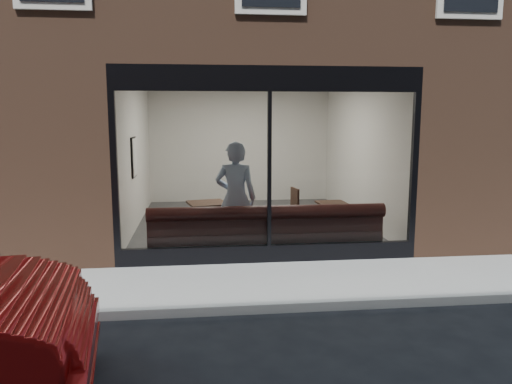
{
  "coord_description": "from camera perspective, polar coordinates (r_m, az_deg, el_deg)",
  "views": [
    {
      "loc": [
        -1.11,
        -5.91,
        2.45
      ],
      "look_at": [
        -0.18,
        2.4,
        1.14
      ],
      "focal_mm": 35.0,
      "sensor_mm": 36.0,
      "label": 1
    }
  ],
  "objects": [
    {
      "name": "banquette",
      "position": [
        8.72,
        1.13,
        -5.87
      ],
      "size": [
        4.0,
        0.55,
        0.45
      ],
      "primitive_type": "cube",
      "color": "#361513",
      "rests_on": "cafe_floor"
    },
    {
      "name": "person",
      "position": [
        8.76,
        -2.34,
        -0.68
      ],
      "size": [
        0.81,
        0.62,
        1.98
      ],
      "primitive_type": "imported",
      "rotation": [
        0.0,
        0.0,
        2.92
      ],
      "color": "#A9C1E3",
      "rests_on": "cafe_floor"
    },
    {
      "name": "storefront_mullion",
      "position": [
        8.08,
        1.53,
        2.53
      ],
      "size": [
        0.06,
        0.1,
        2.5
      ],
      "primitive_type": "cube",
      "color": "black",
      "rests_on": "storefront_kick"
    },
    {
      "name": "cafe_wall_left",
      "position": [
        11.02,
        -13.62,
        4.25
      ],
      "size": [
        0.0,
        6.0,
        6.0
      ],
      "primitive_type": "plane",
      "rotation": [
        1.57,
        0.0,
        1.57
      ],
      "color": "silver",
      "rests_on": "ground"
    },
    {
      "name": "cafe_table_left",
      "position": [
        9.66,
        -5.6,
        -1.31
      ],
      "size": [
        0.84,
        0.84,
        0.05
      ],
      "primitive_type": "cube",
      "rotation": [
        0.0,
        0.0,
        0.22
      ],
      "color": "black",
      "rests_on": "cafe_floor"
    },
    {
      "name": "cafe_chair_right",
      "position": [
        10.29,
        3.43,
        -3.5
      ],
      "size": [
        0.48,
        0.48,
        0.04
      ],
      "primitive_type": "cube",
      "rotation": [
        0.0,
        0.0,
        3.31
      ],
      "color": "black",
      "rests_on": "cafe_floor"
    },
    {
      "name": "cafe_ceiling",
      "position": [
        10.99,
        -0.62,
        12.78
      ],
      "size": [
        6.0,
        6.0,
        0.0
      ],
      "primitive_type": "plane",
      "rotation": [
        3.14,
        0.0,
        0.0
      ],
      "color": "white",
      "rests_on": "host_building_upper"
    },
    {
      "name": "cafe_floor",
      "position": [
        11.23,
        -0.59,
        -3.58
      ],
      "size": [
        6.0,
        6.0,
        0.0
      ],
      "primitive_type": "plane",
      "color": "#2D2D30",
      "rests_on": "ground"
    },
    {
      "name": "cafe_table_right",
      "position": [
        9.76,
        8.68,
        -1.27
      ],
      "size": [
        0.57,
        0.57,
        0.04
      ],
      "primitive_type": "cube",
      "rotation": [
        0.0,
        0.0,
        0.05
      ],
      "color": "black",
      "rests_on": "cafe_floor"
    },
    {
      "name": "sidewalk_near",
      "position": [
        7.41,
        2.62,
        -10.34
      ],
      "size": [
        40.0,
        2.0,
        0.01
      ],
      "primitive_type": "cube",
      "color": "gray",
      "rests_on": "ground"
    },
    {
      "name": "host_building_pier_left",
      "position": [
        14.18,
        -17.21,
        5.09
      ],
      "size": [
        2.5,
        12.0,
        3.2
      ],
      "primitive_type": "cube",
      "color": "brown",
      "rests_on": "ground"
    },
    {
      "name": "cafe_chair_left",
      "position": [
        10.2,
        -3.96,
        -3.61
      ],
      "size": [
        0.44,
        0.44,
        0.04
      ],
      "primitive_type": "cube",
      "rotation": [
        0.0,
        0.0,
        3.34
      ],
      "color": "black",
      "rests_on": "cafe_floor"
    },
    {
      "name": "storefront_kick",
      "position": [
        8.36,
        1.49,
        -7.06
      ],
      "size": [
        5.0,
        0.1,
        0.3
      ],
      "primitive_type": "cube",
      "color": "black",
      "rests_on": "ground"
    },
    {
      "name": "kerb_near",
      "position": [
        6.42,
        4.13,
        -12.95
      ],
      "size": [
        40.0,
        0.1,
        0.12
      ],
      "primitive_type": "cube",
      "color": "gray",
      "rests_on": "ground"
    },
    {
      "name": "host_building_backfill",
      "position": [
        16.96,
        -2.68,
        6.04
      ],
      "size": [
        5.0,
        6.0,
        3.2
      ],
      "primitive_type": "cube",
      "color": "brown",
      "rests_on": "ground"
    },
    {
      "name": "cafe_wall_back",
      "position": [
        13.97,
        -1.86,
        5.43
      ],
      "size": [
        5.0,
        0.0,
        5.0
      ],
      "primitive_type": "plane",
      "rotation": [
        1.57,
        0.0,
        0.0
      ],
      "color": "silver",
      "rests_on": "ground"
    },
    {
      "name": "storefront_glass",
      "position": [
        8.05,
        1.56,
        2.5
      ],
      "size": [
        4.8,
        0.0,
        4.8
      ],
      "primitive_type": "plane",
      "rotation": [
        1.57,
        0.0,
        0.0
      ],
      "color": "white",
      "rests_on": "storefront_kick"
    },
    {
      "name": "storefront_header",
      "position": [
        8.05,
        1.57,
        12.84
      ],
      "size": [
        5.0,
        0.1,
        0.4
      ],
      "primitive_type": "cube",
      "color": "black",
      "rests_on": "host_building_upper"
    },
    {
      "name": "cafe_wall_right",
      "position": [
        11.52,
        11.86,
        4.5
      ],
      "size": [
        0.0,
        6.0,
        6.0
      ],
      "primitive_type": "plane",
      "rotation": [
        1.57,
        0.0,
        -1.57
      ],
      "color": "silver",
      "rests_on": "ground"
    },
    {
      "name": "wall_poster",
      "position": [
        10.58,
        -13.7,
        3.9
      ],
      "size": [
        0.02,
        0.57,
        0.76
      ],
      "primitive_type": "cube",
      "color": "white",
      "rests_on": "cafe_wall_left"
    },
    {
      "name": "host_building_pier_right",
      "position": [
        14.76,
        12.88,
        5.39
      ],
      "size": [
        2.5,
        12.0,
        3.2
      ],
      "primitive_type": "cube",
      "color": "brown",
      "rests_on": "ground"
    },
    {
      "name": "ground",
      "position": [
        6.49,
        4.04,
        -13.28
      ],
      "size": [
        120.0,
        120.0,
        0.0
      ],
      "primitive_type": "plane",
      "color": "black",
      "rests_on": "ground"
    }
  ]
}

